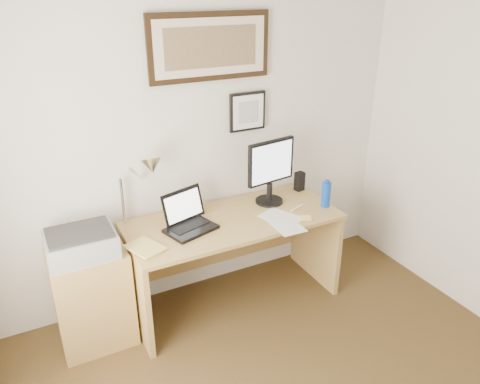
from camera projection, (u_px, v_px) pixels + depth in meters
wall_back at (193, 144)px, 3.53m from camera, size 3.50×0.02×2.50m
side_cabinet at (93, 297)px, 3.25m from camera, size 0.50×0.40×0.73m
water_bottle at (326, 194)px, 3.64m from camera, size 0.07×0.07×0.20m
bottle_cap at (327, 181)px, 3.60m from camera, size 0.04×0.04×0.02m
speaker at (299, 181)px, 3.94m from camera, size 0.08×0.07×0.16m
paper_sheet_a at (281, 217)px, 3.51m from camera, size 0.31×0.35×0.00m
paper_sheet_b at (287, 226)px, 3.39m from camera, size 0.20×0.28×0.00m
sticky_pad at (306, 218)px, 3.49m from camera, size 0.11×0.11×0.01m
marker_pen at (297, 208)px, 3.64m from camera, size 0.14×0.06×0.02m
book at (134, 253)px, 3.03m from camera, size 0.26×0.30×0.02m
desk at (229, 241)px, 3.66m from camera, size 1.60×0.70×0.75m
laptop at (188, 220)px, 3.35m from camera, size 0.40×0.38×0.26m
lcd_monitor at (271, 169)px, 3.63m from camera, size 0.42×0.22×0.52m
printer at (81, 244)px, 3.03m from camera, size 0.44×0.34×0.18m
desk_lamp at (149, 169)px, 3.23m from camera, size 0.29×0.27×0.53m
picture_large at (210, 47)px, 3.28m from camera, size 0.92×0.04×0.47m
picture_small at (248, 112)px, 3.61m from camera, size 0.30×0.03×0.30m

